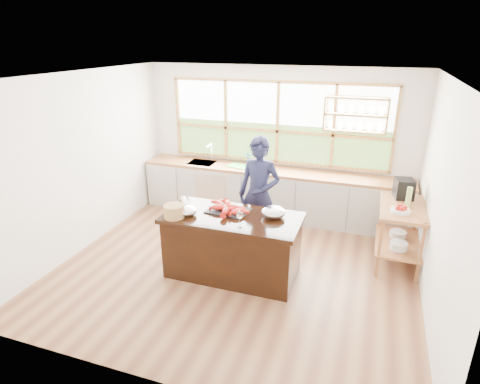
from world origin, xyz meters
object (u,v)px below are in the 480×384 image
at_px(espresso_machine, 404,189).
at_px(wicker_basket, 174,211).
at_px(cook, 259,195).
at_px(island, 232,245).

relative_size(espresso_machine, wicker_basket, 1.07).
distance_m(cook, wicker_basket, 1.42).
xyz_separation_m(island, wicker_basket, (-0.72, -0.29, 0.53)).
height_order(cook, wicker_basket, cook).
bearing_deg(island, espresso_machine, 33.41).
bearing_deg(wicker_basket, espresso_machine, 30.79).
bearing_deg(espresso_machine, wicker_basket, -161.35).
bearing_deg(island, cook, 81.87).
bearing_deg(wicker_basket, island, 21.91).
xyz_separation_m(island, espresso_machine, (2.19, 1.44, 0.59)).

